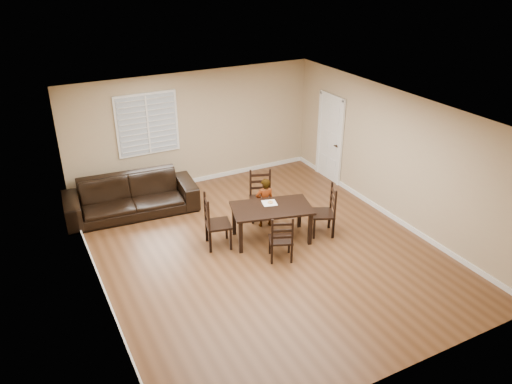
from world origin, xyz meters
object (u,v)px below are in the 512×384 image
dining_table (272,211)px  chair_far (282,242)px  sofa (131,196)px  donut (270,202)px  child (265,203)px  chair_right (329,212)px  chair_left (211,224)px  chair_near (261,196)px

dining_table → chair_far: chair_far is taller
sofa → dining_table: bearing=-42.6°
chair_far → donut: chair_far is taller
dining_table → donut: 0.21m
sofa → child: bearing=-33.5°
dining_table → sofa: 3.16m
chair_right → child: (-0.98, 0.85, 0.06)m
child → donut: bearing=89.6°
dining_table → chair_left: size_ratio=1.56×
chair_near → chair_left: 1.54m
chair_right → donut: chair_right is taller
dining_table → child: bearing=90.0°
chair_left → donut: (1.19, -0.13, 0.25)m
dining_table → child: size_ratio=1.59×
child → dining_table: bearing=86.7°
dining_table → sofa: sofa is taller
chair_near → child: 0.43m
chair_right → chair_far: bearing=-46.9°
donut → chair_near: bearing=75.7°
chair_far → chair_right: chair_right is taller
donut → chair_right: bearing=-24.2°
chair_left → sofa: chair_left is taller
chair_near → sofa: size_ratio=0.38×
donut → sofa: size_ratio=0.04×
chair_far → donut: bearing=-84.2°
dining_table → sofa: bearing=147.2°
chair_right → donut: (-1.06, 0.48, 0.26)m
chair_near → chair_right: 1.52m
chair_far → chair_left: (-0.91, 1.06, 0.07)m
chair_near → chair_left: bearing=-134.7°
chair_near → chair_right: chair_near is taller
chair_near → dining_table: bearing=-85.1°
chair_near → chair_right: bearing=-35.3°
chair_near → donut: (-0.20, -0.78, 0.26)m
dining_table → child: child is taller
chair_far → child: 1.35m
dining_table → chair_far: (-0.22, -0.77, -0.20)m
sofa → chair_near: bearing=-25.2°
chair_far → chair_near: bearing=-83.0°
chair_left → donut: size_ratio=10.31×
chair_far → sofa: (-1.91, 3.10, -0.02)m
dining_table → donut: bearing=83.7°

